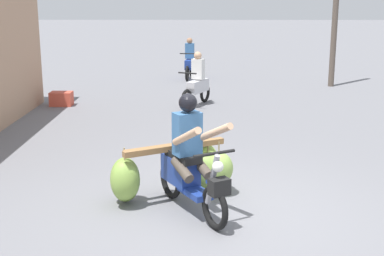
{
  "coord_description": "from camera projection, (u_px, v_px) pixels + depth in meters",
  "views": [
    {
      "loc": [
        -0.32,
        -6.48,
        2.77
      ],
      "look_at": [
        -0.41,
        1.09,
        0.9
      ],
      "focal_mm": 49.9,
      "sensor_mm": 36.0,
      "label": 1
    }
  ],
  "objects": [
    {
      "name": "ground_plane",
      "position": [
        223.0,
        215.0,
        6.96
      ],
      "size": [
        120.0,
        120.0,
        0.0
      ],
      "primitive_type": "plane",
      "color": "slate"
    },
    {
      "name": "motorbike_main_loaded",
      "position": [
        180.0,
        168.0,
        7.28
      ],
      "size": [
        1.78,
        1.94,
        1.58
      ],
      "color": "black",
      "rests_on": "ground"
    },
    {
      "name": "motorbike_distant_ahead_left",
      "position": [
        190.0,
        62.0,
        18.42
      ],
      "size": [
        0.5,
        1.62,
        1.4
      ],
      "color": "black",
      "rests_on": "ground"
    },
    {
      "name": "motorbike_distant_ahead_right",
      "position": [
        197.0,
        84.0,
        13.84
      ],
      "size": [
        0.83,
        1.5,
        1.4
      ],
      "color": "black",
      "rests_on": "ground"
    },
    {
      "name": "produce_crate",
      "position": [
        61.0,
        99.0,
        13.9
      ],
      "size": [
        0.56,
        0.4,
        0.36
      ],
      "primitive_type": "cube",
      "color": "#CC4C38",
      "rests_on": "ground"
    }
  ]
}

